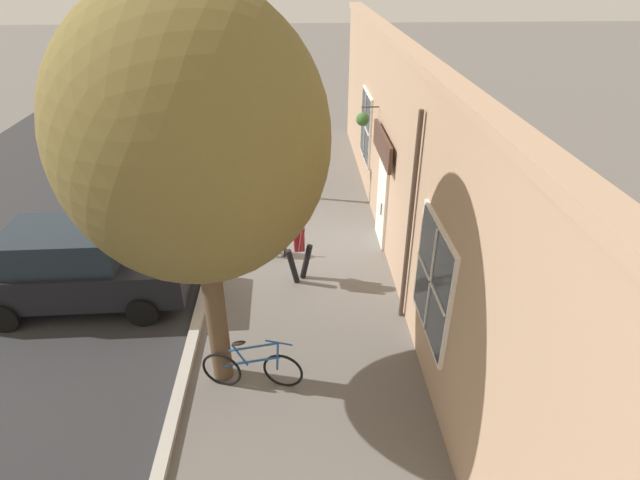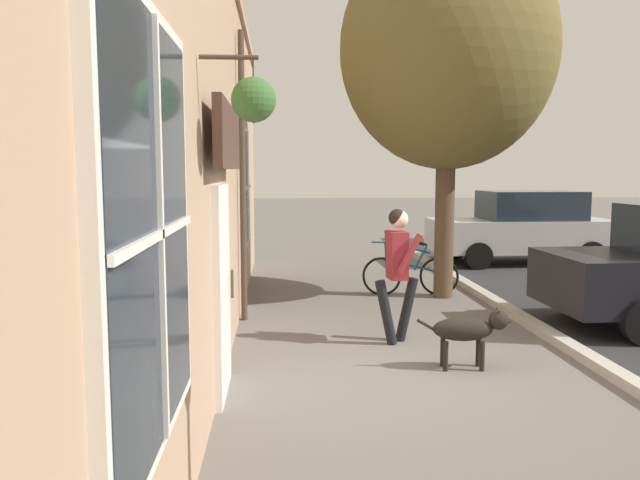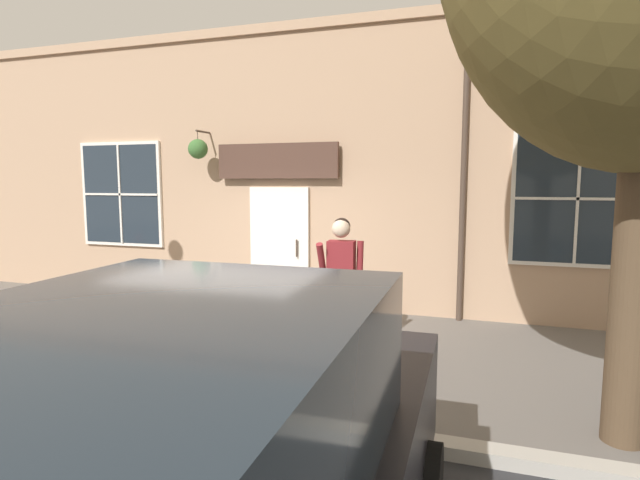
{
  "view_description": "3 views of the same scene",
  "coord_description": "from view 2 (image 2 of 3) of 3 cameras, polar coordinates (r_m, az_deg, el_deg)",
  "views": [
    {
      "loc": [
        -0.05,
        10.85,
        6.47
      ],
      "look_at": [
        -0.54,
        1.34,
        0.93
      ],
      "focal_mm": 28.0,
      "sensor_mm": 36.0,
      "label": 1
    },
    {
      "loc": [
        -1.6,
        -6.37,
        2.23
      ],
      "look_at": [
        -1.04,
        1.97,
        1.3
      ],
      "focal_mm": 35.0,
      "sensor_mm": 36.0,
      "label": 2
    },
    {
      "loc": [
        5.93,
        3.17,
        2.2
      ],
      "look_at": [
        -1.13,
        0.87,
        1.33
      ],
      "focal_mm": 28.0,
      "sensor_mm": 36.0,
      "label": 3
    }
  ],
  "objects": [
    {
      "name": "dog_on_leash",
      "position": [
        7.29,
        13.46,
        -7.92
      ],
      "size": [
        1.09,
        0.34,
        0.7
      ],
      "color": "black",
      "rests_on": "ground_plane"
    },
    {
      "name": "parked_car_far_end",
      "position": [
        15.83,
        18.09,
        1.13
      ],
      "size": [
        4.33,
        1.99,
        1.75
      ],
      "color": "#B7B7BC",
      "rests_on": "ground_plane"
    },
    {
      "name": "storefront_facade",
      "position": [
        6.43,
        -10.55,
        8.06
      ],
      "size": [
        0.95,
        18.0,
        4.87
      ],
      "color": "tan",
      "rests_on": "ground_plane"
    },
    {
      "name": "pedestrian_walking",
      "position": [
        8.1,
        7.09,
        -2.02
      ],
      "size": [
        0.62,
        0.55,
        1.75
      ],
      "color": "black",
      "rests_on": "ground_plane"
    },
    {
      "name": "ground_plane",
      "position": [
        6.94,
        9.96,
        -12.52
      ],
      "size": [
        90.0,
        90.0,
        0.0
      ],
      "primitive_type": "plane",
      "color": "#66605B"
    },
    {
      "name": "leaning_bicycle",
      "position": [
        11.4,
        8.24,
        -3.08
      ],
      "size": [
        1.72,
        0.32,
        1.01
      ],
      "color": "black",
      "rests_on": "ground_plane"
    },
    {
      "name": "street_tree_by_curb",
      "position": [
        11.33,
        11.3,
        16.32
      ],
      "size": [
        3.71,
        3.34,
        6.34
      ],
      "color": "brown",
      "rests_on": "ground_plane"
    }
  ]
}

